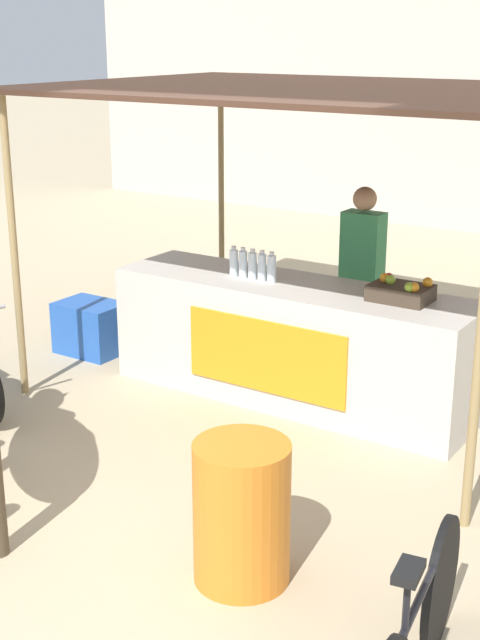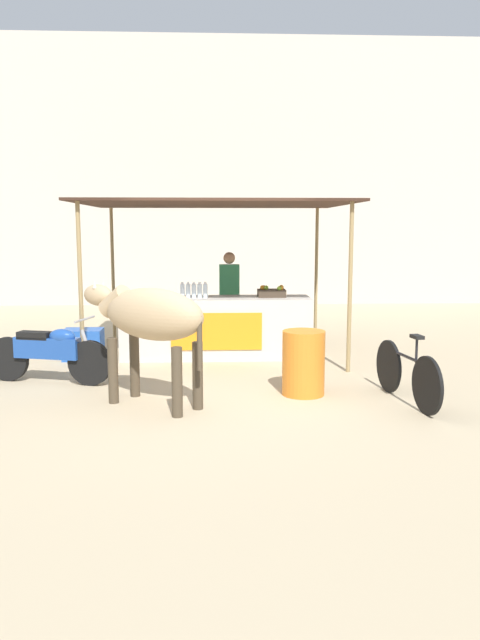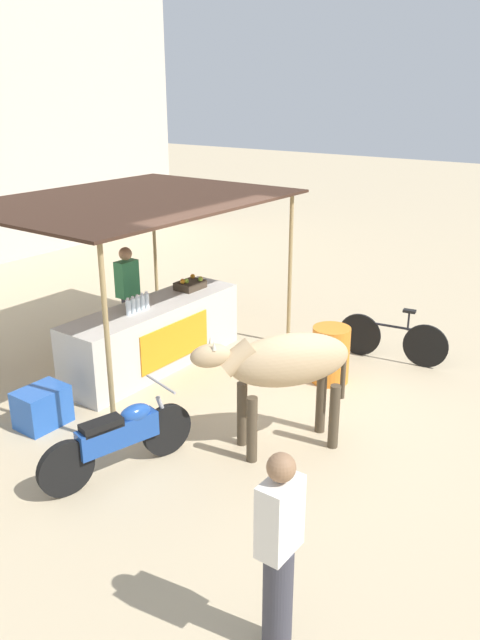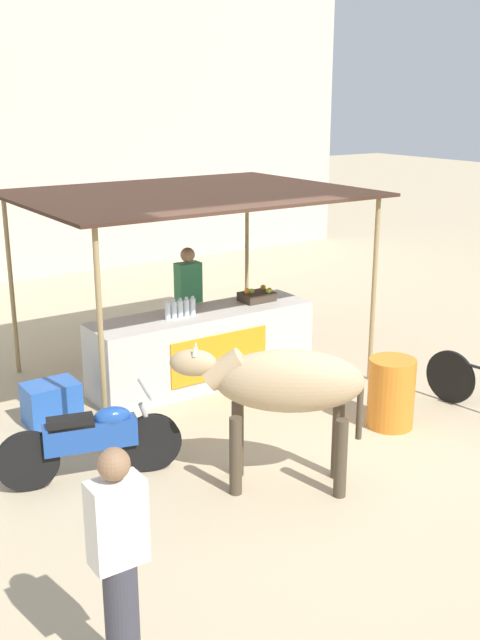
{
  "view_description": "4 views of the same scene",
  "coord_description": "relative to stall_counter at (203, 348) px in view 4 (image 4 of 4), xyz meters",
  "views": [
    {
      "loc": [
        3.38,
        -3.67,
        2.86
      ],
      "look_at": [
        -0.01,
        1.46,
        0.86
      ],
      "focal_mm": 50.0,
      "sensor_mm": 36.0,
      "label": 1
    },
    {
      "loc": [
        -0.07,
        -7.65,
        2.06
      ],
      "look_at": [
        0.34,
        1.32,
        0.73
      ],
      "focal_mm": 35.0,
      "sensor_mm": 36.0,
      "label": 2
    },
    {
      "loc": [
        -6.12,
        -3.82,
        3.88
      ],
      "look_at": [
        0.36,
        0.91,
        0.89
      ],
      "focal_mm": 35.0,
      "sensor_mm": 36.0,
      "label": 3
    },
    {
      "loc": [
        -4.75,
        -5.69,
        3.64
      ],
      "look_at": [
        0.16,
        1.57,
        0.99
      ],
      "focal_mm": 42.0,
      "sensor_mm": 36.0,
      "label": 4
    }
  ],
  "objects": [
    {
      "name": "stall_counter",
      "position": [
        0.0,
        0.0,
        0.0
      ],
      "size": [
        3.0,
        0.82,
        0.96
      ],
      "color": "beige",
      "rests_on": "ground"
    },
    {
      "name": "motorcycle_parked",
      "position": [
        -2.23,
        -1.62,
        -0.05
      ],
      "size": [
        1.76,
        0.68,
        0.9
      ],
      "color": "black",
      "rests_on": "ground"
    },
    {
      "name": "cooler_box",
      "position": [
        -2.1,
        -0.1,
        -0.24
      ],
      "size": [
        0.6,
        0.44,
        0.48
      ],
      "primitive_type": "cube",
      "color": "blue",
      "rests_on": "ground"
    },
    {
      "name": "passerby_on_street",
      "position": [
        -3.14,
        -4.18,
        0.37
      ],
      "size": [
        0.34,
        0.22,
        1.65
      ],
      "color": "#383842",
      "rests_on": "ground"
    },
    {
      "name": "building_wall_far",
      "position": [
        0.0,
        7.16,
        3.0
      ],
      "size": [
        16.0,
        0.5,
        6.97
      ],
      "primitive_type": "cube",
      "color": "beige",
      "rests_on": "ground"
    },
    {
      "name": "water_bottle_row",
      "position": [
        -0.35,
        -0.05,
        0.59
      ],
      "size": [
        0.43,
        0.07,
        0.25
      ],
      "color": "silver",
      "rests_on": "stall_counter"
    },
    {
      "name": "vendor_behind_counter",
      "position": [
        0.23,
        0.75,
        0.37
      ],
      "size": [
        0.34,
        0.22,
        1.65
      ],
      "color": "#383842",
      "rests_on": "ground"
    },
    {
      "name": "ground_plane",
      "position": [
        0.0,
        -2.2,
        -0.48
      ],
      "size": [
        60.0,
        60.0,
        0.0
      ],
      "primitive_type": "plane",
      "color": "tan"
    },
    {
      "name": "cow",
      "position": [
        -0.79,
        -2.72,
        0.55
      ],
      "size": [
        1.67,
        1.38,
        1.44
      ],
      "color": "tan",
      "rests_on": "ground"
    },
    {
      "name": "water_barrel",
      "position": [
        1.06,
        -2.34,
        -0.08
      ],
      "size": [
        0.53,
        0.53,
        0.8
      ],
      "primitive_type": "cylinder",
      "color": "orange",
      "rests_on": "ground"
    },
    {
      "name": "stall_awning",
      "position": [
        0.0,
        0.3,
        1.89
      ],
      "size": [
        4.2,
        3.2,
        2.46
      ],
      "color": "#382319",
      "rests_on": "ground"
    },
    {
      "name": "fruit_crate",
      "position": [
        0.89,
        0.05,
        0.55
      ],
      "size": [
        0.44,
        0.32,
        0.18
      ],
      "color": "#3F3326",
      "rests_on": "stall_counter"
    }
  ]
}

